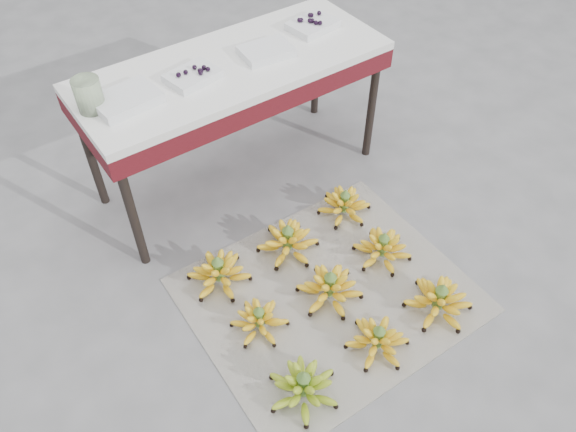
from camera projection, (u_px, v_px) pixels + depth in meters
ground at (323, 292)px, 2.66m from camera, size 60.00×60.00×0.00m
newspaper_mat at (329, 295)px, 2.65m from camera, size 1.27×1.08×0.01m
bunch_front_left at (303, 387)px, 2.26m from camera, size 0.31×0.31×0.18m
bunch_front_center at (378, 340)px, 2.41m from camera, size 0.33×0.33×0.17m
bunch_front_right at (439, 301)px, 2.54m from camera, size 0.39×0.39×0.19m
bunch_mid_left at (259, 320)px, 2.48m from camera, size 0.26×0.26×0.16m
bunch_mid_center at (330, 288)px, 2.59m from camera, size 0.35×0.35×0.19m
bunch_mid_right at (382, 248)px, 2.76m from camera, size 0.32×0.32×0.17m
bunch_back_left at (219, 273)px, 2.65m from camera, size 0.37×0.37×0.18m
bunch_back_center at (288, 241)px, 2.79m from camera, size 0.39×0.39×0.19m
bunch_back_right at (344, 205)px, 2.97m from camera, size 0.32×0.32×0.17m
vendor_table at (233, 77)px, 2.75m from camera, size 1.54×0.62×0.74m
tray_far_left at (126, 100)px, 2.44m from camera, size 0.30×0.23×0.04m
tray_left at (193, 76)px, 2.57m from camera, size 0.26×0.21×0.06m
tray_right at (266, 51)px, 2.72m from camera, size 0.26×0.20×0.04m
tray_far_right at (313, 25)px, 2.89m from camera, size 0.26×0.21×0.06m
glass_jar at (89, 95)px, 2.37m from camera, size 0.13×0.13×0.15m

